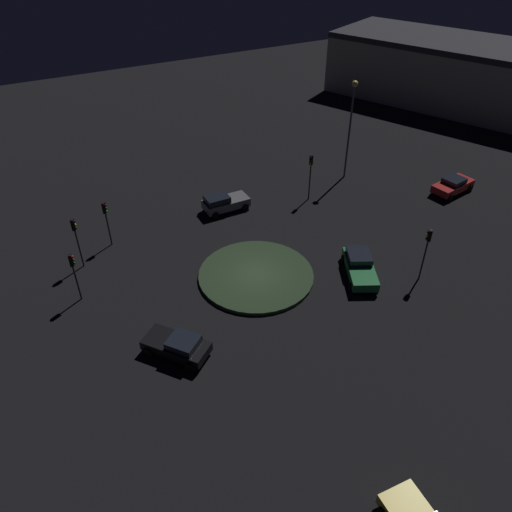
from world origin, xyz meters
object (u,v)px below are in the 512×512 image
car_grey (224,202)px  traffic_light_southeast_near (106,215)px  store_building (476,76)px  traffic_light_southwest (311,168)px  traffic_light_east (74,268)px  traffic_light_southeast (76,233)px  traffic_light_northwest (427,245)px  streetlamp_southwest (351,115)px  car_black (178,345)px  car_green (360,266)px  car_red (453,185)px

car_grey → traffic_light_southeast_near: size_ratio=1.05×
store_building → traffic_light_southeast_near: bearing=76.3°
traffic_light_southwest → traffic_light_east: (21.52, 4.04, -0.39)m
traffic_light_southwest → store_building: size_ratio=0.11×
traffic_light_southeast → store_building: (-52.35, -10.52, 0.92)m
traffic_light_northwest → streetlamp_southwest: 16.65m
traffic_light_southwest → traffic_light_southeast: size_ratio=1.05×
traffic_light_southwest → streetlamp_southwest: bearing=161.5°
traffic_light_southeast_near → traffic_light_east: size_ratio=1.01×
car_grey → traffic_light_southwest: traffic_light_southwest is taller
car_black → car_green: (-14.62, -0.99, 0.03)m
traffic_light_northwest → streetlamp_southwest: size_ratio=0.45×
traffic_light_southeast → car_grey: bearing=44.0°
traffic_light_southeast → car_green: bearing=3.0°
car_green → traffic_light_northwest: traffic_light_northwest is taller
car_red → traffic_light_east: (34.06, -1.32, 1.95)m
car_grey → traffic_light_east: 15.18m
store_building → car_green: bearing=97.9°
car_grey → car_black: 17.02m
traffic_light_southeast_near → car_black: bearing=-40.0°
traffic_light_northwest → car_green: bearing=-5.7°
car_grey → traffic_light_southeast_near: (10.20, 0.43, 1.93)m
car_red → traffic_light_southeast_near: 31.23m
car_green → traffic_light_southeast_near: traffic_light_southeast_near is taller
streetlamp_southwest → traffic_light_northwest: bearing=72.8°
car_green → streetlamp_southwest: 16.51m
traffic_light_southeast → traffic_light_east: (1.00, 3.71, -0.24)m
traffic_light_northwest → traffic_light_southeast: 25.03m
traffic_light_southwest → car_black: bearing=-3.9°
streetlamp_southwest → traffic_light_southeast: bearing=5.2°
traffic_light_southwest → streetlamp_southwest: size_ratio=0.46×
car_grey → car_black: size_ratio=0.93×
car_black → streetlamp_southwest: bearing=-96.3°
car_grey → traffic_light_southeast_near: traffic_light_southeast_near is taller
traffic_light_southwest → streetlamp_southwest: (-5.57, -2.03, 3.22)m
streetlamp_southwest → store_building: (-26.27, -8.16, -2.45)m
traffic_light_southeast_near → streetlamp_southwest: streetlamp_southwest is taller
traffic_light_southwest → traffic_light_east: bearing=-27.9°
traffic_light_southwest → traffic_light_east: 21.90m
car_grey → traffic_light_southeast: bearing=-169.5°
car_grey → traffic_light_southwest: (-7.68, 1.89, 2.29)m
car_black → car_red: car_red is taller
car_red → streetlamp_southwest: (6.97, -7.39, 5.56)m
car_grey → car_green: 13.83m
car_black → traffic_light_northwest: (-18.18, 1.51, 2.29)m
traffic_light_northwest → traffic_light_southeast: size_ratio=1.02×
traffic_light_southeast → traffic_light_southeast_near: traffic_light_southeast is taller
car_green → traffic_light_southwest: (-2.82, -11.06, 2.34)m
car_black → streetlamp_southwest: (-23.01, -14.08, 5.60)m
traffic_light_southeast_near → streetlamp_southwest: size_ratio=0.41×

